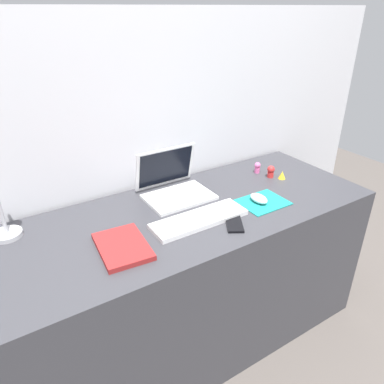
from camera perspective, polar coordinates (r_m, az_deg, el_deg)
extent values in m
plane|color=#59514C|center=(2.04, -0.15, -21.28)|extent=(6.00, 6.00, 0.00)
cube|color=silver|center=(1.83, -6.25, 2.60)|extent=(2.88, 0.05, 1.53)
cube|color=#38383D|center=(1.78, -0.17, -13.36)|extent=(1.68, 0.65, 0.74)
cube|color=white|center=(1.66, -2.05, -0.79)|extent=(0.30, 0.21, 0.01)
cube|color=white|center=(1.71, -4.27, 3.99)|extent=(0.30, 0.05, 0.20)
cube|color=black|center=(1.71, -4.18, 3.97)|extent=(0.27, 0.04, 0.17)
cube|color=white|center=(1.48, 1.18, -4.33)|extent=(0.41, 0.13, 0.02)
cube|color=teal|center=(1.66, 11.13, -1.57)|extent=(0.21, 0.17, 0.00)
ellipsoid|color=white|center=(1.64, 10.51, -1.01)|extent=(0.06, 0.10, 0.03)
cube|color=black|center=(1.47, 6.68, -4.97)|extent=(0.12, 0.14, 0.01)
cylinder|color=#B7B7BC|center=(1.56, -27.16, -5.98)|extent=(0.11, 0.11, 0.02)
cube|color=maroon|center=(1.35, -10.92, -8.45)|extent=(0.19, 0.25, 0.02)
cylinder|color=red|center=(1.91, 12.29, 2.71)|extent=(0.03, 0.03, 0.03)
sphere|color=red|center=(1.89, 12.38, 3.53)|extent=(0.04, 0.04, 0.04)
cone|color=yellow|center=(1.90, 14.05, 2.63)|extent=(0.04, 0.04, 0.04)
cylinder|color=pink|center=(1.94, 10.26, 3.43)|extent=(0.03, 0.03, 0.03)
sphere|color=pink|center=(1.93, 10.32, 4.19)|extent=(0.03, 0.03, 0.03)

